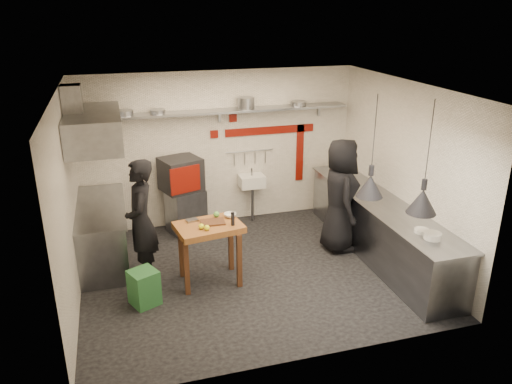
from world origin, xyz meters
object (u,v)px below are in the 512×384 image
object	(u,v)px
oven_stand	(186,211)
chef_right	(340,195)
prep_table	(210,253)
chef_left	(141,221)
combi_oven	(181,174)
green_bin	(144,287)

from	to	relation	value
oven_stand	chef_right	xyz separation A→B (m)	(2.34, -1.35, 0.54)
prep_table	chef_left	distance (m)	1.09
oven_stand	prep_table	size ratio (longest dim) A/B	0.87
prep_table	chef_left	bearing A→B (deg)	149.69
combi_oven	oven_stand	bearing A→B (deg)	-29.37
oven_stand	chef_right	world-z (taller)	chef_right
chef_right	green_bin	bearing A→B (deg)	113.45
prep_table	combi_oven	bearing A→B (deg)	85.13
green_bin	prep_table	world-z (taller)	prep_table
green_bin	chef_right	world-z (taller)	chef_right
green_bin	prep_table	xyz separation A→B (m)	(0.98, 0.34, 0.21)
combi_oven	green_bin	world-z (taller)	combi_oven
combi_oven	green_bin	bearing A→B (deg)	-130.37
chef_right	chef_left	bearing A→B (deg)	101.47
oven_stand	chef_left	bearing A→B (deg)	-138.93
green_bin	chef_right	size ratio (longest dim) A/B	0.26
combi_oven	chef_right	size ratio (longest dim) A/B	0.34
prep_table	oven_stand	bearing A→B (deg)	83.37
oven_stand	green_bin	bearing A→B (deg)	-131.76
prep_table	chef_left	xyz separation A→B (m)	(-0.92, 0.36, 0.47)
prep_table	chef_left	size ratio (longest dim) A/B	0.50
combi_oven	prep_table	distance (m)	1.95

